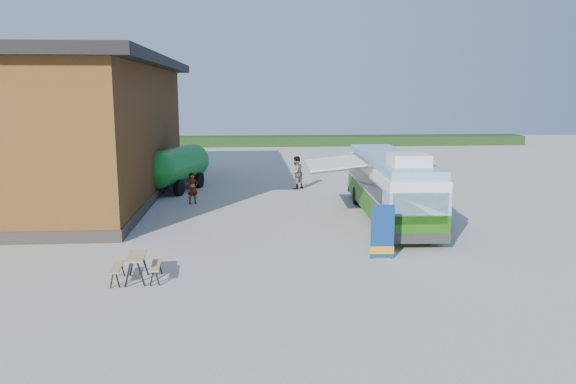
{
  "coord_description": "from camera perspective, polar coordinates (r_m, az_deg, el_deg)",
  "views": [
    {
      "loc": [
        -1.62,
        -21.26,
        5.76
      ],
      "look_at": [
        0.14,
        2.71,
        1.4
      ],
      "focal_mm": 35.0,
      "sensor_mm": 36.0,
      "label": 1
    }
  ],
  "objects": [
    {
      "name": "barn",
      "position": [
        32.57,
        -20.12,
        5.84
      ],
      "size": [
        9.6,
        21.2,
        7.5
      ],
      "color": "brown",
      "rests_on": "ground"
    },
    {
      "name": "banner",
      "position": [
        19.68,
        9.56,
        -4.51
      ],
      "size": [
        0.83,
        0.21,
        1.91
      ],
      "rotation": [
        0.0,
        0.0,
        -0.04
      ],
      "color": "navy",
      "rests_on": "ground"
    },
    {
      "name": "picnic_table",
      "position": [
        17.84,
        -15.16,
        -6.89
      ],
      "size": [
        1.5,
        1.35,
        0.81
      ],
      "rotation": [
        0.0,
        0.0,
        0.07
      ],
      "color": "tan",
      "rests_on": "ground"
    },
    {
      "name": "bus",
      "position": [
        25.81,
        10.29,
        0.83
      ],
      "size": [
        2.78,
        10.96,
        3.34
      ],
      "rotation": [
        0.0,
        0.0,
        -0.04
      ],
      "color": "#366E12",
      "rests_on": "ground"
    },
    {
      "name": "awning",
      "position": [
        25.16,
        5.15,
        2.63
      ],
      "size": [
        2.68,
        4.14,
        0.51
      ],
      "rotation": [
        0.0,
        0.0,
        -0.04
      ],
      "color": "white",
      "rests_on": "ground"
    },
    {
      "name": "person_a",
      "position": [
        29.23,
        -9.66,
        0.38
      ],
      "size": [
        0.7,
        0.63,
        1.61
      ],
      "primitive_type": "imported",
      "rotation": [
        0.0,
        0.0,
        0.53
      ],
      "color": "#999999",
      "rests_on": "ground"
    },
    {
      "name": "slurry_tanker",
      "position": [
        33.06,
        -11.27,
        2.59
      ],
      "size": [
        3.49,
        6.54,
        2.52
      ],
      "rotation": [
        0.0,
        0.0,
        -0.33
      ],
      "color": "#167E27",
      "rests_on": "ground"
    },
    {
      "name": "hedge",
      "position": [
        60.27,
        5.02,
        5.23
      ],
      "size": [
        40.0,
        3.0,
        1.0
      ],
      "primitive_type": "cube",
      "color": "#264419",
      "rests_on": "ground"
    },
    {
      "name": "person_b",
      "position": [
        33.14,
        0.83,
        1.97
      ],
      "size": [
        1.2,
        1.18,
        1.95
      ],
      "primitive_type": "imported",
      "rotation": [
        0.0,
        0.0,
        -2.44
      ],
      "color": "#999999",
      "rests_on": "ground"
    },
    {
      "name": "ground",
      "position": [
        22.09,
        0.15,
        -4.83
      ],
      "size": [
        100.0,
        100.0,
        0.0
      ],
      "primitive_type": "plane",
      "color": "#BCB7AD",
      "rests_on": "ground"
    }
  ]
}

